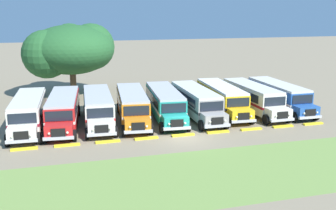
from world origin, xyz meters
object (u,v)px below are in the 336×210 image
(parked_bus_slot_7, at_px, (253,97))
(parked_bus_slot_4, at_px, (165,102))
(parked_bus_slot_6, at_px, (222,98))
(broad_shade_tree, at_px, (71,49))
(parked_bus_slot_2, at_px, (98,106))
(parked_bus_slot_3, at_px, (132,105))
(parked_bus_slot_5, at_px, (196,101))
(parked_bus_slot_0, at_px, (28,111))
(parked_bus_slot_8, at_px, (279,95))
(parked_bus_slot_1, at_px, (63,109))

(parked_bus_slot_7, bearing_deg, parked_bus_slot_4, -91.14)
(parked_bus_slot_6, distance_m, broad_shade_tree, 20.05)
(parked_bus_slot_2, bearing_deg, parked_bus_slot_6, 95.14)
(parked_bus_slot_3, bearing_deg, broad_shade_tree, -153.88)
(parked_bus_slot_7, xyz_separation_m, broad_shade_tree, (-17.92, 13.59, 4.21))
(parked_bus_slot_4, bearing_deg, parked_bus_slot_2, -85.61)
(parked_bus_slot_5, xyz_separation_m, broad_shade_tree, (-11.52, 13.78, 4.21))
(parked_bus_slot_3, distance_m, parked_bus_slot_6, 9.62)
(parked_bus_slot_0, bearing_deg, parked_bus_slot_8, 92.37)
(parked_bus_slot_1, xyz_separation_m, parked_bus_slot_8, (22.48, 0.10, 0.00))
(parked_bus_slot_4, distance_m, broad_shade_tree, 16.45)
(parked_bus_slot_3, relative_size, parked_bus_slot_5, 1.01)
(parked_bus_slot_4, distance_m, parked_bus_slot_7, 9.56)
(parked_bus_slot_6, bearing_deg, parked_bus_slot_7, 82.61)
(broad_shade_tree, bearing_deg, parked_bus_slot_6, -41.55)
(parked_bus_slot_6, bearing_deg, parked_bus_slot_3, -83.71)
(parked_bus_slot_1, bearing_deg, parked_bus_slot_2, 97.14)
(parked_bus_slot_2, bearing_deg, parked_bus_slot_3, 91.29)
(parked_bus_slot_5, bearing_deg, parked_bus_slot_0, -90.45)
(parked_bus_slot_7, bearing_deg, parked_bus_slot_0, -90.88)
(broad_shade_tree, bearing_deg, parked_bus_slot_2, -82.44)
(parked_bus_slot_4, relative_size, parked_bus_slot_6, 1.01)
(parked_bus_slot_3, distance_m, parked_bus_slot_5, 6.46)
(parked_bus_slot_0, bearing_deg, parked_bus_slot_5, 91.35)
(parked_bus_slot_1, bearing_deg, parked_bus_slot_4, 95.56)
(parked_bus_slot_2, relative_size, parked_bus_slot_7, 1.00)
(parked_bus_slot_3, height_order, parked_bus_slot_8, same)
(parked_bus_slot_1, bearing_deg, parked_bus_slot_0, -85.60)
(parked_bus_slot_2, distance_m, parked_bus_slot_6, 12.89)
(parked_bus_slot_6, bearing_deg, parked_bus_slot_8, 88.66)
(parked_bus_slot_3, bearing_deg, parked_bus_slot_0, -84.57)
(parked_bus_slot_4, relative_size, broad_shade_tree, 0.97)
(parked_bus_slot_1, distance_m, parked_bus_slot_3, 6.47)
(parked_bus_slot_2, bearing_deg, parked_bus_slot_0, -86.38)
(parked_bus_slot_6, bearing_deg, parked_bus_slot_0, -85.52)
(parked_bus_slot_4, distance_m, parked_bus_slot_8, 12.71)
(parked_bus_slot_3, relative_size, broad_shade_tree, 0.98)
(parked_bus_slot_4, bearing_deg, parked_bus_slot_3, -84.30)
(parked_bus_slot_4, distance_m, parked_bus_slot_5, 3.16)
(parked_bus_slot_6, xyz_separation_m, parked_bus_slot_8, (6.40, -0.47, 0.00))
(parked_bus_slot_6, xyz_separation_m, broad_shade_tree, (-14.67, 13.00, 4.21))
(parked_bus_slot_1, distance_m, parked_bus_slot_6, 16.08)
(parked_bus_slot_2, height_order, parked_bus_slot_8, same)
(parked_bus_slot_1, relative_size, parked_bus_slot_7, 1.01)
(parked_bus_slot_0, distance_m, parked_bus_slot_6, 19.14)
(parked_bus_slot_2, height_order, parked_bus_slot_5, same)
(parked_bus_slot_0, distance_m, parked_bus_slot_5, 15.98)
(parked_bus_slot_3, height_order, parked_bus_slot_4, same)
(parked_bus_slot_2, distance_m, parked_bus_slot_8, 19.28)
(parked_bus_slot_5, xyz_separation_m, parked_bus_slot_7, (6.41, 0.19, 0.00))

